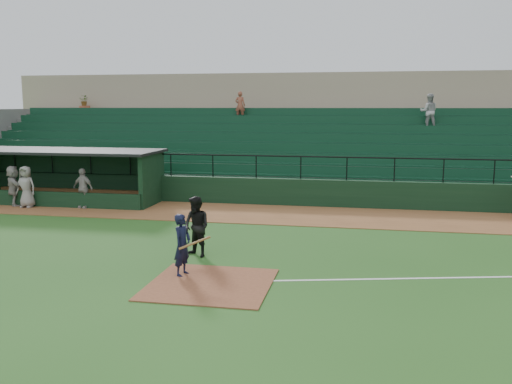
# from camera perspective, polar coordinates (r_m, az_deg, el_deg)

# --- Properties ---
(ground) EXTENTS (90.00, 90.00, 0.00)m
(ground) POSITION_cam_1_polar(r_m,az_deg,el_deg) (14.70, -3.75, -8.41)
(ground) COLOR #23511A
(ground) RESTS_ON ground
(warning_track) EXTENTS (40.00, 4.00, 0.03)m
(warning_track) POSITION_cam_1_polar(r_m,az_deg,el_deg) (22.30, 1.47, -2.33)
(warning_track) COLOR brown
(warning_track) RESTS_ON ground
(home_plate_dirt) EXTENTS (3.00, 3.00, 0.03)m
(home_plate_dirt) POSITION_cam_1_polar(r_m,az_deg,el_deg) (13.78, -4.81, -9.56)
(home_plate_dirt) COLOR brown
(home_plate_dirt) RESTS_ON ground
(stadium_structure) EXTENTS (38.00, 13.08, 6.40)m
(stadium_structure) POSITION_cam_1_polar(r_m,az_deg,el_deg) (30.31, 4.14, 5.02)
(stadium_structure) COLOR black
(stadium_structure) RESTS_ON ground
(dugout) EXTENTS (8.90, 3.20, 2.42)m
(dugout) POSITION_cam_1_polar(r_m,az_deg,el_deg) (26.87, -18.91, 1.97)
(dugout) COLOR black
(dugout) RESTS_ON ground
(batter_at_plate) EXTENTS (1.05, 0.70, 1.64)m
(batter_at_plate) POSITION_cam_1_polar(r_m,az_deg,el_deg) (14.33, -7.69, -5.52)
(batter_at_plate) COLOR black
(batter_at_plate) RESTS_ON ground
(umpire) EXTENTS (1.09, 1.01, 1.78)m
(umpire) POSITION_cam_1_polar(r_m,az_deg,el_deg) (16.09, -6.24, -3.63)
(umpire) COLOR black
(umpire) RESTS_ON ground
(dugout_player_a) EXTENTS (1.08, 0.64, 1.72)m
(dugout_player_a) POSITION_cam_1_polar(r_m,az_deg,el_deg) (24.60, -17.65, 0.38)
(dugout_player_a) COLOR #ADA6A2
(dugout_player_a) RESTS_ON warning_track
(dugout_player_b) EXTENTS (0.90, 0.60, 1.80)m
(dugout_player_b) POSITION_cam_1_polar(r_m,az_deg,el_deg) (25.61, -22.89, 0.51)
(dugout_player_b) COLOR gray
(dugout_player_b) RESTS_ON warning_track
(dugout_player_c) EXTENTS (1.60, 1.46, 1.78)m
(dugout_player_c) POSITION_cam_1_polar(r_m,az_deg,el_deg) (26.28, -24.03, 0.61)
(dugout_player_c) COLOR #A9A39E
(dugout_player_c) RESTS_ON warning_track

